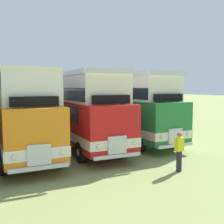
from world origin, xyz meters
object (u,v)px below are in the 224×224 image
Objects in this scene: bus_fourth_in_row at (18,108)px; marshal_person at (179,151)px; bus_fifth_in_row at (80,109)px; bus_sixth_in_row at (127,106)px.

bus_fourth_in_row is 6.51× the size of marshal_person.
bus_fifth_in_row is 7.08m from marshal_person.
bus_sixth_in_row is (7.10, -0.03, -0.12)m from bus_fourth_in_row.
bus_sixth_in_row reaches higher than bus_fourth_in_row.
bus_fifth_in_row is at bearing -173.65° from bus_sixth_in_row.
bus_fifth_in_row is 5.86× the size of marshal_person.
bus_sixth_in_row is (3.54, 0.39, -0.00)m from bus_fifth_in_row.
bus_fifth_in_row is at bearing 106.32° from marshal_person.
marshal_person is (5.50, -7.07, -1.59)m from bus_fourth_in_row.
bus_sixth_in_row is at bearing -0.26° from bus_fourth_in_row.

